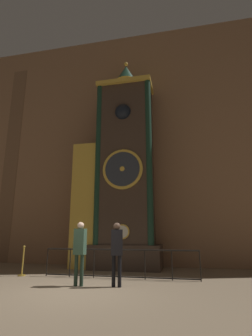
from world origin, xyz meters
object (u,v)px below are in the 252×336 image
object	(u,v)px
clock_tower	(119,173)
stanchion_post	(23,266)
visitor_near	(80,247)
visitor_far	(117,247)

from	to	relation	value
clock_tower	stanchion_post	size ratio (longest dim) A/B	9.65
visitor_near	stanchion_post	size ratio (longest dim) A/B	1.74
clock_tower	visitor_far	world-z (taller)	clock_tower
visitor_far	stanchion_post	size ratio (longest dim) A/B	1.71
visitor_near	visitor_far	world-z (taller)	visitor_near
visitor_far	visitor_near	bearing A→B (deg)	170.32
clock_tower	visitor_near	size ratio (longest dim) A/B	5.56
clock_tower	stanchion_post	bearing A→B (deg)	-139.00
visitor_far	stanchion_post	bearing A→B (deg)	146.69
stanchion_post	clock_tower	bearing A→B (deg)	41.00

